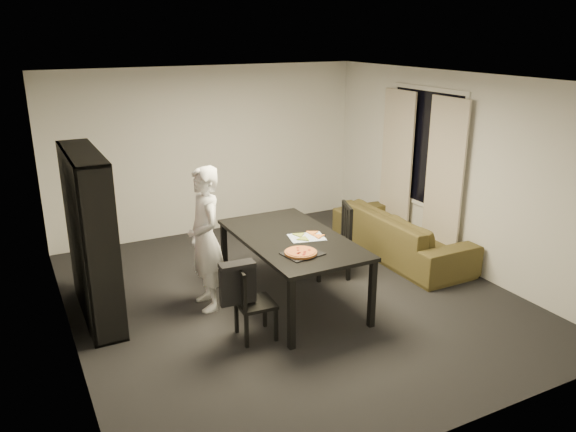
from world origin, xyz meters
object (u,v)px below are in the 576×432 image
chair_left (248,298)px  sofa (401,234)px  dining_table (292,243)px  baking_tray (302,254)px  bookshelf (91,237)px  person (205,239)px  pepperoni_pizza (301,252)px  chair_right (338,235)px

chair_left → sofa: chair_left is taller
dining_table → baking_tray: bearing=-105.4°
chair_left → bookshelf: bearing=49.9°
bookshelf → chair_left: (1.32, -1.27, -0.48)m
dining_table → baking_tray: size_ratio=4.93×
chair_left → person: size_ratio=0.48×
pepperoni_pizza → sofa: 2.51m
bookshelf → person: bearing=-17.6°
chair_left → person: person is taller
person → pepperoni_pizza: (0.77, -0.86, 0.01)m
chair_right → person: (-1.83, -0.06, 0.29)m
dining_table → chair_right: chair_right is taller
bookshelf → chair_right: 3.05m
chair_left → pepperoni_pizza: bearing=-83.1°
chair_right → sofa: (1.15, 0.14, -0.22)m
bookshelf → chair_left: size_ratio=2.33×
dining_table → chair_left: dining_table is taller
chair_left → baking_tray: bearing=-83.1°
bookshelf → chair_right: bookshelf is taller
chair_left → pepperoni_pizza: 0.74m
chair_left → pepperoni_pizza: (0.63, 0.03, 0.38)m
dining_table → pepperoni_pizza: 0.55m
dining_table → pepperoni_pizza: (-0.16, -0.51, 0.10)m
chair_right → baking_tray: bearing=-29.6°
dining_table → baking_tray: 0.54m
dining_table → person: person is taller
bookshelf → sofa: size_ratio=0.83×
dining_table → sofa: 2.16m
chair_left → baking_tray: size_ratio=2.04×
bookshelf → baking_tray: 2.33m
dining_table → sofa: dining_table is taller
pepperoni_pizza → sofa: (2.21, 1.07, -0.51)m
dining_table → baking_tray: baking_tray is taller
pepperoni_pizza → bookshelf: bearing=147.6°
dining_table → person: bearing=159.5°
dining_table → chair_right: (0.90, 0.41, -0.19)m
baking_tray → sofa: size_ratio=0.18×
person → chair_left: bearing=10.2°
bookshelf → baking_tray: bearing=-32.1°
baking_tray → pepperoni_pizza: (-0.02, -0.00, 0.02)m
person → baking_tray: (0.79, -0.86, -0.02)m
person → sofa: bearing=95.5°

